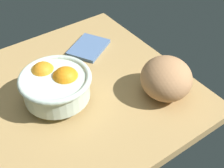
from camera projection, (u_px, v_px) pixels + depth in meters
The scene contains 4 objects.
ground_plane at pixel (76, 94), 92.81cm from camera, with size 66.34×66.72×3.00cm, color tan.
fruit_bowl at pixel (56, 84), 84.92cm from camera, with size 20.14×20.14×10.90cm.
bread_loaf at pixel (166, 78), 87.22cm from camera, with size 15.85×14.82×11.41cm, color tan.
napkin_folded at pixel (89, 47), 107.09cm from camera, with size 13.71×10.47×1.19cm, color #4E6C9A.
Camera 1 is at (-29.63, -60.66, 63.21)cm, focal length 49.05 mm.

